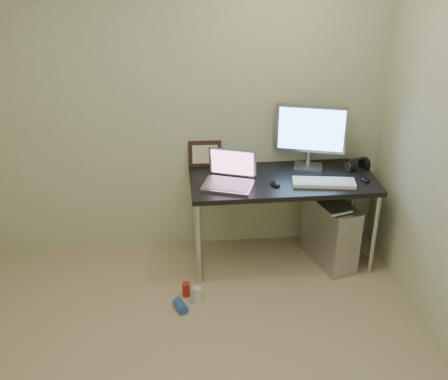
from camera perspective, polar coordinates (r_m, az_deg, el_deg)
wall_back at (r=4.44m, az=-5.92°, el=8.33°), size 3.50×0.02×2.50m
desk at (r=4.46m, az=5.96°, el=0.22°), size 1.46×0.64×0.75m
tower_computer at (r=4.67m, az=10.72°, el=-4.21°), size 0.38×0.57×0.59m
cable_a at (r=4.89m, az=9.23°, el=-0.93°), size 0.01×0.16×0.69m
cable_b at (r=4.90m, az=10.29°, el=-1.20°), size 0.02×0.11×0.71m
can_red at (r=4.33m, az=-3.87°, el=-10.06°), size 0.08×0.08×0.11m
can_white at (r=4.27m, az=-2.76°, el=-10.58°), size 0.08×0.08×0.12m
can_blue at (r=4.22m, az=-4.44°, el=-11.66°), size 0.12×0.15×0.07m
laptop at (r=4.28m, az=0.59°, el=1.38°), size 0.45×0.41×0.26m
monitor at (r=4.51m, az=8.78°, el=5.86°), size 0.55×0.22×0.53m
keyboard at (r=4.36m, az=10.11°, el=0.74°), size 0.49×0.23×0.03m
mouse_right at (r=4.48m, az=14.14°, el=1.13°), size 0.08×0.11×0.04m
mouse_left at (r=4.30m, az=5.24°, el=0.72°), size 0.10×0.12×0.03m
headphones at (r=4.66m, az=13.40°, el=2.48°), size 0.20×0.12×0.12m
picture_frame at (r=4.56m, az=-1.96°, el=3.71°), size 0.27×0.09×0.22m
webcam at (r=4.59m, az=0.54°, el=3.46°), size 0.04×0.03×0.11m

